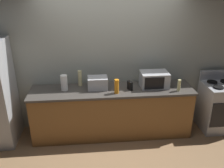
# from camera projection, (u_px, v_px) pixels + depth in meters

# --- Properties ---
(ground_plane) EXTENTS (8.00, 8.00, 0.00)m
(ground_plane) POSITION_uv_depth(u_px,v_px,m) (114.00, 146.00, 4.20)
(ground_plane) COLOR #93704C
(back_wall) EXTENTS (6.40, 0.10, 2.70)m
(back_wall) POSITION_uv_depth(u_px,v_px,m) (110.00, 57.00, 4.40)
(back_wall) COLOR #9EA399
(back_wall) RESTS_ON ground_plane
(counter_run) EXTENTS (2.84, 0.64, 0.90)m
(counter_run) POSITION_uv_depth(u_px,v_px,m) (112.00, 112.00, 4.38)
(counter_run) COLOR brown
(counter_run) RESTS_ON ground_plane
(stove_range) EXTENTS (0.60, 0.61, 1.08)m
(stove_range) POSITION_uv_depth(u_px,v_px,m) (218.00, 106.00, 4.55)
(stove_range) COLOR #B7BABF
(stove_range) RESTS_ON ground_plane
(microwave) EXTENTS (0.48, 0.35, 0.27)m
(microwave) POSITION_uv_depth(u_px,v_px,m) (154.00, 79.00, 4.26)
(microwave) COLOR #B7BABF
(microwave) RESTS_ON counter_run
(toaster_oven) EXTENTS (0.34, 0.26, 0.21)m
(toaster_oven) POSITION_uv_depth(u_px,v_px,m) (98.00, 83.00, 4.20)
(toaster_oven) COLOR #B7BABF
(toaster_oven) RESTS_ON counter_run
(paper_towel_roll) EXTENTS (0.12, 0.12, 0.27)m
(paper_towel_roll) POSITION_uv_depth(u_px,v_px,m) (64.00, 83.00, 4.13)
(paper_towel_roll) COLOR white
(paper_towel_roll) RESTS_ON counter_run
(cordless_phone) EXTENTS (0.09, 0.12, 0.15)m
(cordless_phone) POSITION_uv_depth(u_px,v_px,m) (130.00, 86.00, 4.17)
(cordless_phone) COLOR black
(cordless_phone) RESTS_ON counter_run
(bottle_hand_soap) EXTENTS (0.07, 0.07, 0.28)m
(bottle_hand_soap) POSITION_uv_depth(u_px,v_px,m) (80.00, 78.00, 4.30)
(bottle_hand_soap) COLOR beige
(bottle_hand_soap) RESTS_ON counter_run
(bottle_dish_soap) EXTENTS (0.08, 0.08, 0.24)m
(bottle_dish_soap) POSITION_uv_depth(u_px,v_px,m) (117.00, 86.00, 4.02)
(bottle_dish_soap) COLOR orange
(bottle_dish_soap) RESTS_ON counter_run
(bottle_vinegar) EXTENTS (0.06, 0.06, 0.20)m
(bottle_vinegar) POSITION_uv_depth(u_px,v_px,m) (179.00, 85.00, 4.11)
(bottle_vinegar) COLOR beige
(bottle_vinegar) RESTS_ON counter_run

